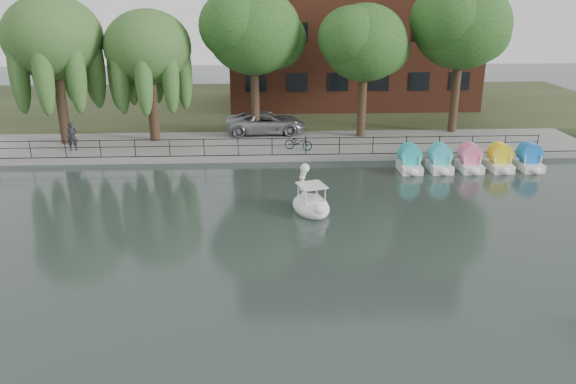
{
  "coord_description": "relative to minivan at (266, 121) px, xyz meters",
  "views": [
    {
      "loc": [
        -0.59,
        -18.8,
        9.44
      ],
      "look_at": [
        0.5,
        4.0,
        1.3
      ],
      "focal_mm": 35.0,
      "sensor_mm": 36.0,
      "label": 1
    }
  ],
  "objects": [
    {
      "name": "bicycle",
      "position": [
        1.92,
        -4.29,
        -0.35
      ],
      "size": [
        1.18,
        1.82,
        1.0
      ],
      "primitive_type": "imported",
      "rotation": [
        0.0,
        0.0,
        1.2
      ],
      "color": "gray",
      "rests_on": "promenade"
    },
    {
      "name": "land_strip",
      "position": [
        0.3,
        11.52,
        -1.07
      ],
      "size": [
        60.0,
        22.0,
        0.36
      ],
      "primitive_type": "cube",
      "color": "#47512D",
      "rests_on": "ground_plane"
    },
    {
      "name": "broadleaf_right",
      "position": [
        6.3,
        -0.98,
        5.13
      ],
      "size": [
        5.4,
        5.4,
        8.32
      ],
      "color": "#473323",
      "rests_on": "promenade"
    },
    {
      "name": "minivan",
      "position": [
        0.0,
        0.0,
        0.0
      ],
      "size": [
        3.12,
        6.26,
        1.71
      ],
      "primitive_type": "imported",
      "rotation": [
        0.0,
        0.0,
        1.62
      ],
      "color": "gray",
      "rests_on": "promenade"
    },
    {
      "name": "willow_left",
      "position": [
        -12.7,
        -1.98,
        5.62
      ],
      "size": [
        5.88,
        5.88,
        9.01
      ],
      "color": "#473323",
      "rests_on": "promenade"
    },
    {
      "name": "promenade",
      "position": [
        0.3,
        -2.48,
        -1.05
      ],
      "size": [
        40.0,
        6.0,
        0.4
      ],
      "primitive_type": "cube",
      "color": "gray",
      "rests_on": "ground_plane"
    },
    {
      "name": "kerb",
      "position": [
        0.3,
        -5.43,
        -1.05
      ],
      "size": [
        40.0,
        0.25,
        0.4
      ],
      "primitive_type": "cube",
      "color": "gray",
      "rests_on": "ground_plane"
    },
    {
      "name": "swan_boat",
      "position": [
        1.87,
        -13.54,
        -0.8
      ],
      "size": [
        2.18,
        2.79,
        2.08
      ],
      "rotation": [
        0.0,
        0.0,
        0.29
      ],
      "color": "white",
      "rests_on": "ground_plane"
    },
    {
      "name": "railing",
      "position": [
        0.3,
        -5.23,
        -0.11
      ],
      "size": [
        32.0,
        0.05,
        1.0
      ],
      "color": "black",
      "rests_on": "promenade"
    },
    {
      "name": "pedestrian",
      "position": [
        -11.69,
        -3.84,
        0.14
      ],
      "size": [
        0.82,
        0.67,
        1.98
      ],
      "primitive_type": "imported",
      "rotation": [
        0.0,
        0.0,
        0.3
      ],
      "color": "black",
      "rests_on": "promenade"
    },
    {
      "name": "ground_plane",
      "position": [
        0.3,
        -18.48,
        -1.25
      ],
      "size": [
        120.0,
        120.0,
        0.0
      ],
      "primitive_type": "plane",
      "color": "#34403E"
    },
    {
      "name": "pedal_boat_row",
      "position": [
        11.3,
        -7.67,
        -0.65
      ],
      "size": [
        7.95,
        1.7,
        1.4
      ],
      "color": "white",
      "rests_on": "ground_plane"
    },
    {
      "name": "broadleaf_center",
      "position": [
        -0.7,
        -0.48,
        5.81
      ],
      "size": [
        6.0,
        6.0,
        9.25
      ],
      "color": "#473323",
      "rests_on": "promenade"
    },
    {
      "name": "broadleaf_far",
      "position": [
        12.8,
        0.02,
        6.15
      ],
      "size": [
        6.3,
        6.3,
        9.71
      ],
      "color": "#473323",
      "rests_on": "promenade"
    },
    {
      "name": "willow_mid",
      "position": [
        -7.2,
        -1.48,
        5.0
      ],
      "size": [
        5.32,
        5.32,
        8.15
      ],
      "color": "#473323",
      "rests_on": "promenade"
    }
  ]
}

